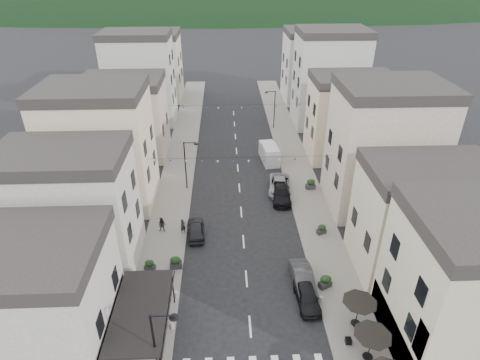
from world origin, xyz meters
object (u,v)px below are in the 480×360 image
at_px(parked_car_c, 279,185).
at_px(parked_car_d, 282,194).
at_px(parked_car_a, 307,296).
at_px(pedestrian_b, 162,225).
at_px(delivery_van, 269,153).
at_px(pedestrian_a, 183,226).
at_px(parked_car_b, 303,279).
at_px(parked_car_e, 196,229).

height_order(parked_car_c, parked_car_d, parked_car_c).
bearing_deg(parked_car_a, pedestrian_b, 139.30).
height_order(parked_car_c, delivery_van, delivery_van).
distance_m(parked_car_a, parked_car_d, 15.23).
bearing_deg(parked_car_d, pedestrian_a, -145.75).
xyz_separation_m(parked_car_a, parked_car_c, (-0.03, 17.06, 0.02)).
bearing_deg(pedestrian_b, parked_car_d, 37.56).
xyz_separation_m(parked_car_d, delivery_van, (-0.39, 9.45, 0.40)).
relative_size(pedestrian_a, pedestrian_b, 0.98).
bearing_deg(pedestrian_a, parked_car_b, -67.68).
height_order(parked_car_a, parked_car_d, parked_car_d).
bearing_deg(delivery_van, pedestrian_a, -129.82).
bearing_deg(parked_car_a, parked_car_b, 86.93).
bearing_deg(pedestrian_a, delivery_van, 24.72).
xyz_separation_m(parked_car_e, pedestrian_b, (-3.29, 0.56, 0.21)).
distance_m(delivery_van, pedestrian_a, 18.33).
bearing_deg(parked_car_c, pedestrian_a, -136.49).
distance_m(parked_car_e, delivery_van, 17.92).
height_order(parked_car_b, delivery_van, delivery_van).
relative_size(parked_car_e, delivery_van, 0.82).
bearing_deg(parked_car_d, parked_car_c, 95.49).
relative_size(delivery_van, pedestrian_b, 3.14).
xyz_separation_m(parked_car_b, parked_car_e, (-9.20, 7.20, -0.04)).
distance_m(delivery_van, pedestrian_b, 19.31).
height_order(parked_car_d, pedestrian_a, pedestrian_a).
distance_m(parked_car_a, parked_car_b, 1.88).
relative_size(parked_car_e, pedestrian_a, 2.63).
relative_size(parked_car_d, pedestrian_a, 3.19).
height_order(parked_car_e, delivery_van, delivery_van).
distance_m(parked_car_d, parked_car_e, 11.07).
relative_size(parked_car_a, parked_car_c, 0.79).
relative_size(parked_car_b, parked_car_d, 0.91).
bearing_deg(pedestrian_a, parked_car_c, 4.52).
bearing_deg(delivery_van, parked_car_d, -94.30).
bearing_deg(pedestrian_a, parked_car_a, -73.95).
xyz_separation_m(delivery_van, pedestrian_b, (-12.10, -15.04, -0.21)).
bearing_deg(parked_car_c, parked_car_e, -132.07).
bearing_deg(delivery_van, pedestrian_b, -135.46).
height_order(parked_car_e, pedestrian_b, pedestrian_b).
xyz_separation_m(parked_car_c, parked_car_d, (0.02, -1.83, -0.00)).
xyz_separation_m(parked_car_b, pedestrian_b, (-12.49, 7.75, 0.17)).
bearing_deg(parked_car_b, delivery_van, 87.85).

